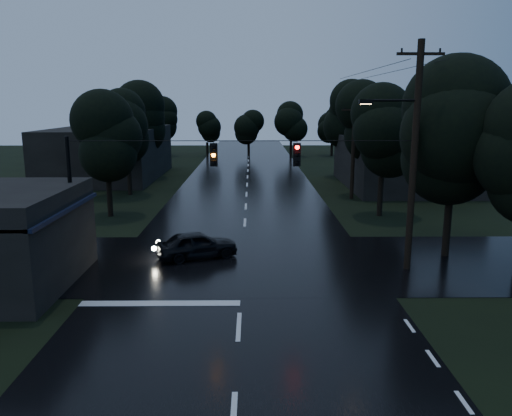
{
  "coord_description": "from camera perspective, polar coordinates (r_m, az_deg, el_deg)",
  "views": [
    {
      "loc": [
        0.45,
        -10.58,
        7.36
      ],
      "look_at": [
        0.65,
        13.51,
        2.31
      ],
      "focal_mm": 35.0,
      "sensor_mm": 36.0,
      "label": 1
    }
  ],
  "objects": [
    {
      "name": "utility_pole_main",
      "position": [
        22.77,
        17.42,
        6.0
      ],
      "size": [
        3.5,
        0.3,
        10.0
      ],
      "color": "black",
      "rests_on": "ground"
    },
    {
      "name": "building_far_left",
      "position": [
        52.83,
        -16.44,
        6.07
      ],
      "size": [
        10.0,
        16.0,
        5.0
      ],
      "primitive_type": "cube",
      "color": "black",
      "rests_on": "ground"
    },
    {
      "name": "building_far_right",
      "position": [
        46.88,
        16.39,
        5.03
      ],
      "size": [
        10.0,
        14.0,
        4.4
      ],
      "primitive_type": "cube",
      "color": "black",
      "rests_on": "ground"
    },
    {
      "name": "tree_right_b",
      "position": [
        41.62,
        12.4,
        9.68
      ],
      "size": [
        4.48,
        4.48,
        9.44
      ],
      "color": "black",
      "rests_on": "ground"
    },
    {
      "name": "car",
      "position": [
        24.38,
        -6.77,
        -4.19
      ],
      "size": [
        4.21,
        2.9,
        1.33
      ],
      "primitive_type": "imported",
      "rotation": [
        0.0,
        0.0,
        1.95
      ],
      "color": "black",
      "rests_on": "ground"
    },
    {
      "name": "tree_right_c",
      "position": [
        51.52,
        10.61,
        10.53
      ],
      "size": [
        4.76,
        4.76,
        10.03
      ],
      "color": "black",
      "rests_on": "ground"
    },
    {
      "name": "tree_corner_near",
      "position": [
        25.48,
        21.76,
        7.93
      ],
      "size": [
        4.48,
        4.48,
        9.44
      ],
      "color": "black",
      "rests_on": "ground"
    },
    {
      "name": "tree_left_c",
      "position": [
        51.71,
        -12.56,
        10.04
      ],
      "size": [
        4.48,
        4.48,
        9.44
      ],
      "color": "black",
      "rests_on": "ground"
    },
    {
      "name": "tree_left_a",
      "position": [
        33.99,
        -16.78,
        7.76
      ],
      "size": [
        3.92,
        3.92,
        8.26
      ],
      "color": "black",
      "rests_on": "ground"
    },
    {
      "name": "tree_left_b",
      "position": [
        41.84,
        -14.56,
        9.07
      ],
      "size": [
        4.2,
        4.2,
        8.85
      ],
      "color": "black",
      "rests_on": "ground"
    },
    {
      "name": "tree_right_a",
      "position": [
        33.73,
        14.37,
        8.51
      ],
      "size": [
        4.2,
        4.2,
        8.85
      ],
      "color": "black",
      "rests_on": "ground"
    },
    {
      "name": "main_road",
      "position": [
        41.24,
        -1.09,
        1.55
      ],
      "size": [
        12.0,
        120.0,
        0.02
      ],
      "primitive_type": "cube",
      "color": "black",
      "rests_on": "ground"
    },
    {
      "name": "span_signals",
      "position": [
        21.67,
        -0.2,
        6.23
      ],
      "size": [
        15.0,
        0.37,
        1.12
      ],
      "color": "black",
      "rests_on": "ground"
    },
    {
      "name": "anchor_pole_left",
      "position": [
        23.41,
        -20.32,
        0.35
      ],
      "size": [
        0.18,
        0.18,
        6.0
      ],
      "primitive_type": "cylinder",
      "color": "black",
      "rests_on": "ground"
    },
    {
      "name": "cross_street",
      "position": [
        23.75,
        -1.55,
        -6.22
      ],
      "size": [
        60.0,
        9.0,
        0.02
      ],
      "primitive_type": "cube",
      "color": "black",
      "rests_on": "ground"
    },
    {
      "name": "utility_pole_far",
      "position": [
        39.52,
        11.05,
        6.56
      ],
      "size": [
        2.0,
        0.3,
        7.5
      ],
      "color": "black",
      "rests_on": "ground"
    }
  ]
}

